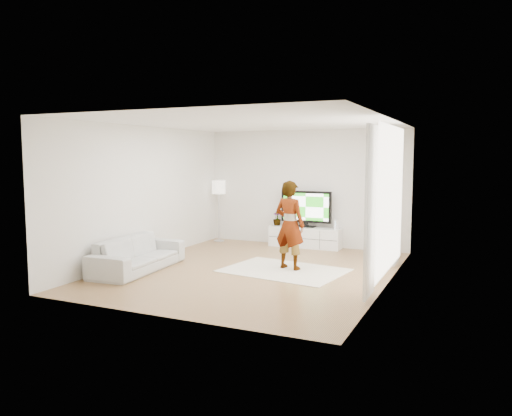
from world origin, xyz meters
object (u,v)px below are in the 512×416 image
at_px(player, 290,225).
at_px(sofa, 138,254).
at_px(rug, 284,270).
at_px(floor_lamp, 219,190).
at_px(media_console, 305,237).
at_px(television, 306,207).

distance_m(player, sofa, 2.96).
xyz_separation_m(rug, floor_lamp, (-2.73, 2.41, 1.32)).
bearing_deg(rug, floor_lamp, 138.55).
bearing_deg(sofa, rug, -70.76).
xyz_separation_m(media_console, player, (0.48, -2.35, 0.62)).
bearing_deg(floor_lamp, sofa, -87.24).
relative_size(player, floor_lamp, 1.09).
height_order(rug, sofa, sofa).
xyz_separation_m(player, sofa, (-2.61, -1.29, -0.55)).
distance_m(media_console, sofa, 4.22).
bearing_deg(sofa, player, -68.11).
bearing_deg(floor_lamp, rug, -41.45).
distance_m(player, floor_lamp, 3.60).
relative_size(player, sofa, 0.79).
distance_m(rug, player, 0.88).
height_order(rug, floor_lamp, floor_lamp).
distance_m(media_console, television, 0.71).
xyz_separation_m(media_console, television, (0.00, 0.03, 0.71)).
bearing_deg(media_console, sofa, -120.29).
height_order(media_console, television, television).
relative_size(media_console, floor_lamp, 1.11).
distance_m(media_console, player, 2.48).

